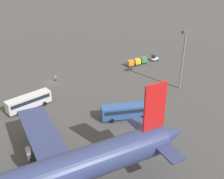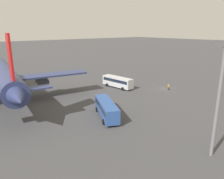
{
  "view_description": "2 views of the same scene",
  "coord_description": "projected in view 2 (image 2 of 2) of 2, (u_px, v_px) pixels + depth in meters",
  "views": [
    {
      "loc": [
        28.69,
        68.99,
        35.61
      ],
      "look_at": [
        -9.08,
        17.14,
        2.07
      ],
      "focal_mm": 45.0,
      "sensor_mm": 36.0,
      "label": 1
    },
    {
      "loc": [
        -39.32,
        53.32,
        17.87
      ],
      "look_at": [
        -3.53,
        23.8,
        4.85
      ],
      "focal_mm": 35.0,
      "sensor_mm": 36.0,
      "label": 2
    }
  ],
  "objects": [
    {
      "name": "shuttle_bus_far",
      "position": [
        106.0,
        108.0,
        45.28
      ],
      "size": [
        11.39,
        7.24,
        3.29
      ],
      "rotation": [
        0.0,
        0.0,
        -0.44
      ],
      "color": "#2D5199",
      "rests_on": "ground"
    },
    {
      "name": "worker_person",
      "position": [
        169.0,
        87.0,
        65.48
      ],
      "size": [
        0.38,
        0.38,
        1.74
      ],
      "color": "#1E1E2D",
      "rests_on": "ground"
    },
    {
      "name": "light_pole",
      "position": [
        220.0,
        88.0,
        29.12
      ],
      "size": [
        2.8,
        0.7,
        16.43
      ],
      "color": "slate",
      "rests_on": "ground"
    },
    {
      "name": "ground_plane",
      "position": [
        165.0,
        89.0,
        66.7
      ],
      "size": [
        600.0,
        600.0,
        0.0
      ],
      "primitive_type": "plane",
      "color": "#424244"
    },
    {
      "name": "shuttle_bus_near",
      "position": [
        118.0,
        81.0,
        67.83
      ],
      "size": [
        11.08,
        3.68,
        3.34
      ],
      "rotation": [
        0.0,
        0.0,
        0.09
      ],
      "color": "silver",
      "rests_on": "ground"
    },
    {
      "name": "airplane",
      "position": [
        5.0,
        76.0,
        53.77
      ],
      "size": [
        47.82,
        41.07,
        17.14
      ],
      "rotation": [
        0.0,
        0.0,
        -0.15
      ],
      "color": "navy",
      "rests_on": "ground"
    }
  ]
}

